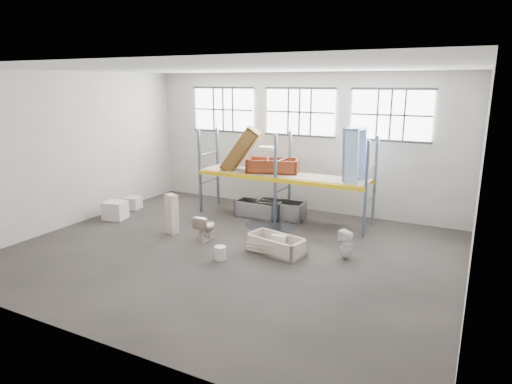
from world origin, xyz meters
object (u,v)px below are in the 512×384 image
Objects in this scene: blue_tub_upright at (355,156)px; cistern_tall at (172,214)px; bathtub_beige at (276,245)px; toilet_white at (346,245)px; steel_tub_left at (258,209)px; toilet_beige at (206,227)px; bucket at (220,253)px; steel_tub_right at (281,210)px; rust_tub_flat at (273,166)px; carton_near at (115,210)px.

cistern_tall is at bearing -147.92° from blue_tub_upright.
bathtub_beige is 3.63m from cistern_tall.
toilet_white is (5.47, 0.47, -0.23)m from cistern_tall.
cistern_tall is 3.22m from steel_tub_left.
toilet_beige is 5.16m from blue_tub_upright.
blue_tub_upright reaches higher than bucket.
bathtub_beige is at bearing -112.54° from blue_tub_upright.
steel_tub_right is at bearing 17.46° from steel_tub_left.
bucket is at bearing -45.87° from toilet_white.
rust_tub_flat is at bearing 38.46° from steel_tub_left.
bathtub_beige is at bearing 179.67° from toilet_beige.
steel_tub_left is at bearing 102.30° from bucket.
cistern_tall is 1.58× the size of toilet_white.
rust_tub_flat is (2.03, 3.08, 1.19)m from cistern_tall.
cistern_tall is at bearing -123.49° from rust_tub_flat.
carton_near is at bearing -170.63° from bathtub_beige.
bucket is 0.51× the size of carton_near.
blue_tub_upright is at bearing -139.92° from toilet_beige.
carton_near is at bearing -73.01° from toilet_white.
toilet_white is 0.48× the size of steel_tub_right.
carton_near is at bearing -150.63° from steel_tub_left.
blue_tub_upright is 2.45× the size of carton_near.
bucket is 5.39m from carton_near.
steel_tub_right is at bearing -12.55° from rust_tub_flat.
bucket is (1.21, -1.12, -0.21)m from toilet_beige.
toilet_white reaches higher than steel_tub_left.
carton_near reaches higher than bathtub_beige.
cistern_tall is (-3.61, 0.02, 0.39)m from bathtub_beige.
toilet_beige is 0.50× the size of steel_tub_left.
bathtub_beige is at bearing -63.06° from rust_tub_flat.
rust_tub_flat is at bearing 129.26° from bathtub_beige.
blue_tub_upright is at bearing 53.47° from cistern_tall.
blue_tub_upright is (4.89, 3.06, 1.76)m from cistern_tall.
steel_tub_left is 2.17× the size of carton_near.
toilet_beige is 2.80m from steel_tub_left.
blue_tub_upright reaches higher than rust_tub_flat.
steel_tub_right reaches higher than steel_tub_left.
rust_tub_flat is 1.00× the size of blue_tub_upright.
toilet_white is 1.11× the size of carton_near.
toilet_white is 4.46m from steel_tub_left.
steel_tub_left is 0.89× the size of rust_tub_flat.
bucket is at bearing -119.86° from blue_tub_upright.
toilet_beige is 3.99m from carton_near.
toilet_white is 3.32m from blue_tub_upright.
steel_tub_right is at bearing 91.09° from bucket.
blue_tub_upright is (2.85, -0.01, 0.57)m from rust_tub_flat.
carton_near reaches higher than steel_tub_left.
steel_tub_left is 4.99m from carton_near.
blue_tub_upright is 5.32m from bucket.
blue_tub_upright is (2.49, 0.07, 2.09)m from steel_tub_right.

